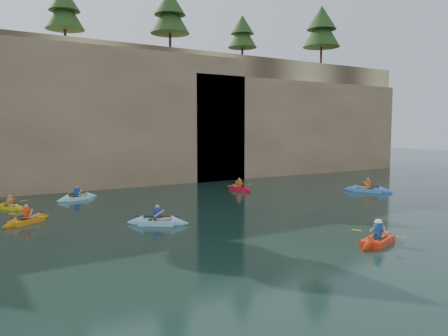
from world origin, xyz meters
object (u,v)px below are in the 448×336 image
main_kayaker (378,240)px  kayaker_red_far (239,188)px  kayaker_orange (27,220)px  kayaker_ltblue_near (157,222)px

main_kayaker → kayaker_red_far: (3.75, 15.85, -0.02)m
main_kayaker → kayaker_orange: bearing=116.1°
kayaker_orange → kayaker_ltblue_near: bearing=-72.1°
kayaker_red_far → kayaker_ltblue_near: bearing=127.9°
main_kayaker → kayaker_orange: 16.78m
main_kayaker → kayaker_ltblue_near: bearing=109.6°
kayaker_ltblue_near → kayaker_red_far: size_ratio=0.93×
kayaker_orange → kayaker_ltblue_near: 6.66m
main_kayaker → kayaker_orange: (-11.78, 11.95, -0.02)m
kayaker_orange → kayaker_ltblue_near: size_ratio=0.96×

